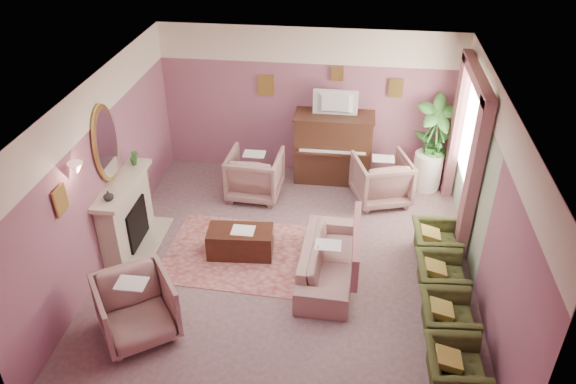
# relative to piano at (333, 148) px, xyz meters

# --- Properties ---
(floor) EXTENTS (5.50, 6.00, 0.01)m
(floor) POSITION_rel_piano_xyz_m (-0.50, -2.68, -0.65)
(floor) COLOR #7D6065
(floor) RESTS_ON ground
(ceiling) EXTENTS (5.50, 6.00, 0.01)m
(ceiling) POSITION_rel_piano_xyz_m (-0.50, -2.68, 2.15)
(ceiling) COLOR beige
(ceiling) RESTS_ON wall_back
(wall_back) EXTENTS (5.50, 0.02, 2.80)m
(wall_back) POSITION_rel_piano_xyz_m (-0.50, 0.32, 0.75)
(wall_back) COLOR #794C6C
(wall_back) RESTS_ON floor
(wall_front) EXTENTS (5.50, 0.02, 2.80)m
(wall_front) POSITION_rel_piano_xyz_m (-0.50, -5.68, 0.75)
(wall_front) COLOR #794C6C
(wall_front) RESTS_ON floor
(wall_left) EXTENTS (0.02, 6.00, 2.80)m
(wall_left) POSITION_rel_piano_xyz_m (-3.25, -2.68, 0.75)
(wall_left) COLOR #794C6C
(wall_left) RESTS_ON floor
(wall_right) EXTENTS (0.02, 6.00, 2.80)m
(wall_right) POSITION_rel_piano_xyz_m (2.25, -2.68, 0.75)
(wall_right) COLOR #794C6C
(wall_right) RESTS_ON floor
(picture_rail_band) EXTENTS (5.50, 0.01, 0.65)m
(picture_rail_band) POSITION_rel_piano_xyz_m (-0.50, 0.31, 1.82)
(picture_rail_band) COLOR white
(picture_rail_band) RESTS_ON wall_back
(stripe_panel) EXTENTS (0.01, 3.00, 2.15)m
(stripe_panel) POSITION_rel_piano_xyz_m (2.23, -1.38, 0.42)
(stripe_panel) COLOR #A9C0A0
(stripe_panel) RESTS_ON wall_right
(fireplace_surround) EXTENTS (0.30, 1.40, 1.10)m
(fireplace_surround) POSITION_rel_piano_xyz_m (-3.09, -2.48, -0.10)
(fireplace_surround) COLOR beige
(fireplace_surround) RESTS_ON floor
(fireplace_inset) EXTENTS (0.18, 0.72, 0.68)m
(fireplace_inset) POSITION_rel_piano_xyz_m (-2.99, -2.48, -0.25)
(fireplace_inset) COLOR black
(fireplace_inset) RESTS_ON floor
(fire_ember) EXTENTS (0.06, 0.54, 0.10)m
(fire_ember) POSITION_rel_piano_xyz_m (-2.95, -2.48, -0.43)
(fire_ember) COLOR orange
(fire_ember) RESTS_ON floor
(mantel_shelf) EXTENTS (0.40, 1.55, 0.07)m
(mantel_shelf) POSITION_rel_piano_xyz_m (-3.06, -2.48, 0.47)
(mantel_shelf) COLOR beige
(mantel_shelf) RESTS_ON fireplace_surround
(hearth) EXTENTS (0.55, 1.50, 0.02)m
(hearth) POSITION_rel_piano_xyz_m (-2.89, -2.48, -0.64)
(hearth) COLOR beige
(hearth) RESTS_ON floor
(mirror_frame) EXTENTS (0.04, 0.72, 1.20)m
(mirror_frame) POSITION_rel_piano_xyz_m (-3.20, -2.48, 1.15)
(mirror_frame) COLOR gold
(mirror_frame) RESTS_ON wall_left
(mirror_glass) EXTENTS (0.01, 0.60, 1.06)m
(mirror_glass) POSITION_rel_piano_xyz_m (-3.17, -2.48, 1.15)
(mirror_glass) COLOR white
(mirror_glass) RESTS_ON wall_left
(sconce_shade) EXTENTS (0.20, 0.20, 0.16)m
(sconce_shade) POSITION_rel_piano_xyz_m (-3.12, -3.53, 1.33)
(sconce_shade) COLOR #DD9A8A
(sconce_shade) RESTS_ON wall_left
(piano) EXTENTS (1.40, 0.60, 1.30)m
(piano) POSITION_rel_piano_xyz_m (0.00, 0.00, 0.00)
(piano) COLOR #3E2317
(piano) RESTS_ON floor
(piano_keyshelf) EXTENTS (1.30, 0.12, 0.06)m
(piano_keyshelf) POSITION_rel_piano_xyz_m (-0.00, -0.35, 0.07)
(piano_keyshelf) COLOR #3E2317
(piano_keyshelf) RESTS_ON piano
(piano_keys) EXTENTS (1.20, 0.08, 0.02)m
(piano_keys) POSITION_rel_piano_xyz_m (0.00, -0.35, 0.11)
(piano_keys) COLOR white
(piano_keys) RESTS_ON piano
(piano_top) EXTENTS (1.45, 0.65, 0.04)m
(piano_top) POSITION_rel_piano_xyz_m (0.00, 0.00, 0.66)
(piano_top) COLOR #3E2317
(piano_top) RESTS_ON piano
(television) EXTENTS (0.80, 0.12, 0.48)m
(television) POSITION_rel_piano_xyz_m (0.00, -0.05, 0.95)
(television) COLOR black
(television) RESTS_ON piano
(print_back_left) EXTENTS (0.30, 0.03, 0.38)m
(print_back_left) POSITION_rel_piano_xyz_m (-1.30, 0.28, 1.07)
(print_back_left) COLOR gold
(print_back_left) RESTS_ON wall_back
(print_back_right) EXTENTS (0.26, 0.03, 0.34)m
(print_back_right) POSITION_rel_piano_xyz_m (1.05, 0.28, 1.13)
(print_back_right) COLOR gold
(print_back_right) RESTS_ON wall_back
(print_back_mid) EXTENTS (0.22, 0.03, 0.26)m
(print_back_mid) POSITION_rel_piano_xyz_m (0.00, 0.28, 1.35)
(print_back_mid) COLOR gold
(print_back_mid) RESTS_ON wall_back
(print_left_wall) EXTENTS (0.03, 0.28, 0.36)m
(print_left_wall) POSITION_rel_piano_xyz_m (-3.21, -3.88, 1.07)
(print_left_wall) COLOR gold
(print_left_wall) RESTS_ON wall_left
(window_blind) EXTENTS (0.03, 1.40, 1.80)m
(window_blind) POSITION_rel_piano_xyz_m (2.20, -1.13, 1.05)
(window_blind) COLOR beige
(window_blind) RESTS_ON wall_right
(curtain_left) EXTENTS (0.16, 0.34, 2.60)m
(curtain_left) POSITION_rel_piano_xyz_m (2.12, -2.05, 0.65)
(curtain_left) COLOR #965761
(curtain_left) RESTS_ON floor
(curtain_right) EXTENTS (0.16, 0.34, 2.60)m
(curtain_right) POSITION_rel_piano_xyz_m (2.12, -0.21, 0.65)
(curtain_right) COLOR #965761
(curtain_right) RESTS_ON floor
(pelmet) EXTENTS (0.16, 2.20, 0.16)m
(pelmet) POSITION_rel_piano_xyz_m (2.12, -1.13, 1.91)
(pelmet) COLOR #965761
(pelmet) RESTS_ON wall_right
(mantel_plant) EXTENTS (0.16, 0.16, 0.28)m
(mantel_plant) POSITION_rel_piano_xyz_m (-3.05, -1.93, 0.64)
(mantel_plant) COLOR #378232
(mantel_plant) RESTS_ON mantel_shelf
(mantel_vase) EXTENTS (0.16, 0.16, 0.16)m
(mantel_vase) POSITION_rel_piano_xyz_m (-3.05, -2.98, 0.58)
(mantel_vase) COLOR white
(mantel_vase) RESTS_ON mantel_shelf
(area_rug) EXTENTS (2.59, 1.92, 0.01)m
(area_rug) POSITION_rel_piano_xyz_m (-1.19, -2.52, -0.64)
(area_rug) COLOR #AF6462
(area_rug) RESTS_ON floor
(coffee_table) EXTENTS (1.03, 0.57, 0.45)m
(coffee_table) POSITION_rel_piano_xyz_m (-1.27, -2.51, -0.43)
(coffee_table) COLOR #371B10
(coffee_table) RESTS_ON floor
(table_paper) EXTENTS (0.35, 0.28, 0.01)m
(table_paper) POSITION_rel_piano_xyz_m (-1.22, -2.51, -0.20)
(table_paper) COLOR white
(table_paper) RESTS_ON coffee_table
(sofa) EXTENTS (0.64, 1.93, 0.78)m
(sofa) POSITION_rel_piano_xyz_m (0.10, -2.84, -0.26)
(sofa) COLOR #A27A74
(sofa) RESTS_ON floor
(sofa_throw) EXTENTS (0.10, 1.46, 0.53)m
(sofa_throw) POSITION_rel_piano_xyz_m (0.50, -2.84, -0.05)
(sofa_throw) COLOR #965761
(sofa_throw) RESTS_ON sofa
(floral_armchair_left) EXTENTS (0.91, 0.91, 0.95)m
(floral_armchair_left) POSITION_rel_piano_xyz_m (-1.35, -0.77, -0.17)
(floral_armchair_left) COLOR #A27A74
(floral_armchair_left) RESTS_ON floor
(floral_armchair_right) EXTENTS (0.91, 0.91, 0.95)m
(floral_armchair_right) POSITION_rel_piano_xyz_m (0.90, -0.66, -0.17)
(floral_armchair_right) COLOR #A27A74
(floral_armchair_right) RESTS_ON floor
(floral_armchair_front) EXTENTS (0.91, 0.91, 0.95)m
(floral_armchair_front) POSITION_rel_piano_xyz_m (-2.26, -4.32, -0.17)
(floral_armchair_front) COLOR #A27A74
(floral_armchair_front) RESTS_ON floor
(olive_chair_a) EXTENTS (0.56, 0.80, 0.69)m
(olive_chair_a) POSITION_rel_piano_xyz_m (1.71, -4.66, -0.31)
(olive_chair_a) COLOR #3C431F
(olive_chair_a) RESTS_ON floor
(olive_chair_b) EXTENTS (0.56, 0.80, 0.69)m
(olive_chair_b) POSITION_rel_piano_xyz_m (1.71, -3.84, -0.31)
(olive_chair_b) COLOR #3C431F
(olive_chair_b) RESTS_ON floor
(olive_chair_c) EXTENTS (0.56, 0.80, 0.69)m
(olive_chair_c) POSITION_rel_piano_xyz_m (1.71, -3.02, -0.31)
(olive_chair_c) COLOR #3C431F
(olive_chair_c) RESTS_ON floor
(olive_chair_d) EXTENTS (0.56, 0.80, 0.69)m
(olive_chair_d) POSITION_rel_piano_xyz_m (1.71, -2.20, -0.31)
(olive_chair_d) COLOR #3C431F
(olive_chair_d) RESTS_ON floor
(side_table) EXTENTS (0.52, 0.52, 0.70)m
(side_table) POSITION_rel_piano_xyz_m (1.76, -0.09, -0.30)
(side_table) COLOR white
(side_table) RESTS_ON floor
(side_plant_big) EXTENTS (0.30, 0.30, 0.34)m
(side_plant_big) POSITION_rel_piano_xyz_m (1.76, -0.09, 0.22)
(side_plant_big) COLOR #378232
(side_plant_big) RESTS_ON side_table
(side_plant_small) EXTENTS (0.16, 0.16, 0.28)m
(side_plant_small) POSITION_rel_piano_xyz_m (1.88, -0.19, 0.19)
(side_plant_small) COLOR #378232
(side_plant_small) RESTS_ON side_table
(palm_pot) EXTENTS (0.34, 0.34, 0.34)m
(palm_pot) POSITION_rel_piano_xyz_m (1.81, -0.03, -0.48)
(palm_pot) COLOR #AC604E
(palm_pot) RESTS_ON floor
(palm_plant) EXTENTS (0.76, 0.76, 1.44)m
(palm_plant) POSITION_rel_piano_xyz_m (1.81, -0.03, 0.41)
(palm_plant) COLOR #378232
(palm_plant) RESTS_ON palm_pot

